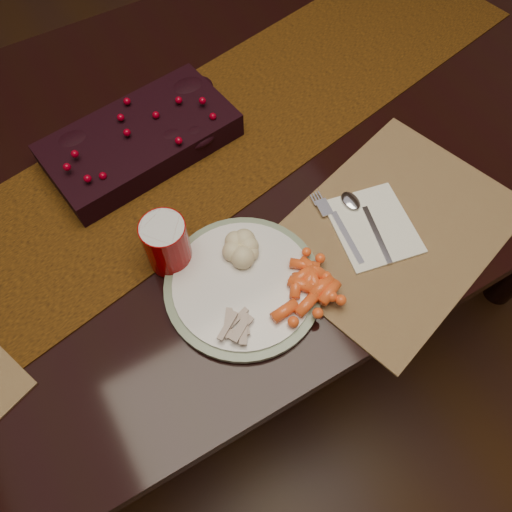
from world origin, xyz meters
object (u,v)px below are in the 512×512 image
turkey_shreds (238,324)px  red_cup (167,244)px  mashed_potatoes (244,245)px  napkin (373,226)px  baby_carrots (299,286)px  dining_table (211,249)px  dinner_plate (243,285)px  placemat_main (395,229)px  centerpiece (140,137)px

turkey_shreds → red_cup: bearing=102.5°
mashed_potatoes → red_cup: red_cup is taller
napkin → red_cup: bearing=171.6°
baby_carrots → mashed_potatoes: (-0.04, 0.11, 0.01)m
dining_table → mashed_potatoes: bearing=-96.7°
turkey_shreds → mashed_potatoes: bearing=56.7°
turkey_shreds → napkin: 0.31m
dinner_plate → red_cup: bearing=127.0°
placemat_main → turkey_shreds: bearing=167.4°
centerpiece → red_cup: (-0.06, -0.25, 0.02)m
dining_table → red_cup: bearing=-126.7°
placemat_main → napkin: napkin is taller
napkin → centerpiece: bearing=138.5°
centerpiece → placemat_main: 0.51m
dinner_plate → napkin: 0.26m
turkey_shreds → dinner_plate: bearing=54.3°
baby_carrots → mashed_potatoes: 0.12m
centerpiece → mashed_potatoes: 0.31m
baby_carrots → centerpiece: bearing=103.2°
dining_table → baby_carrots: size_ratio=17.81×
mashed_potatoes → napkin: mashed_potatoes is taller
placemat_main → dinner_plate: dinner_plate is taller
turkey_shreds → red_cup: (-0.04, 0.17, 0.03)m
dinner_plate → red_cup: 0.14m
centerpiece → napkin: size_ratio=2.29×
napkin → dining_table: bearing=133.9°
dining_table → red_cup: size_ratio=17.50×
dining_table → placemat_main: placemat_main is taller
placemat_main → dinner_plate: bearing=156.1°
centerpiece → red_cup: size_ratio=3.48×
dinner_plate → mashed_potatoes: bearing=59.7°
centerpiece → placemat_main: centerpiece is taller
dinner_plate → baby_carrots: size_ratio=2.62×
mashed_potatoes → dinner_plate: bearing=-120.3°
baby_carrots → napkin: bearing=12.4°
dining_table → napkin: size_ratio=11.48×
turkey_shreds → napkin: size_ratio=0.47×
dinner_plate → napkin: (0.26, -0.01, -0.00)m
dining_table → napkin: 0.53m
dining_table → turkey_shreds: bearing=-106.1°
placemat_main → baby_carrots: (-0.22, -0.02, 0.03)m
baby_carrots → placemat_main: bearing=4.7°
centerpiece → dinner_plate: 0.36m
dining_table → centerpiece: 0.43m
dining_table → turkey_shreds: turkey_shreds is taller
centerpiece → baby_carrots: (0.10, -0.41, -0.01)m
mashed_potatoes → napkin: bearing=-16.1°
dining_table → napkin: bearing=-57.5°
placemat_main → baby_carrots: size_ratio=4.30×
dinner_plate → dining_table: bearing=78.7°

